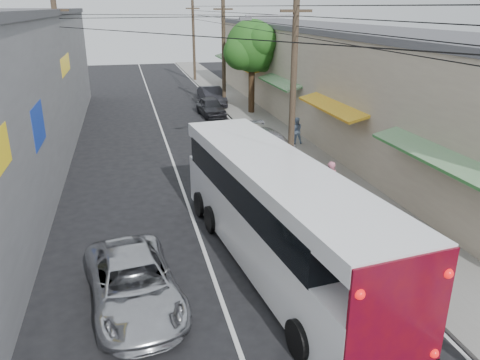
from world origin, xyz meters
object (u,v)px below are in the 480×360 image
at_px(parked_car_far, 212,96).
at_px(coach_bus, 274,212).
at_px(jeepney, 134,284).
at_px(pedestrian_far, 296,130).
at_px(parked_suv, 267,151).
at_px(pedestrian_near, 330,182).
at_px(parked_car_mid, 211,107).

bearing_deg(parked_car_far, coach_bus, -98.47).
distance_m(jeepney, pedestrian_far, 16.20).
bearing_deg(parked_suv, pedestrian_near, -84.45).
height_order(coach_bus, parked_suv, coach_bus).
bearing_deg(parked_car_mid, pedestrian_far, -73.83).
relative_size(jeepney, pedestrian_near, 2.79).
xyz_separation_m(parked_car_mid, pedestrian_near, (1.60, -16.97, 0.31)).
bearing_deg(coach_bus, parked_car_mid, 78.29).
relative_size(coach_bus, parked_car_far, 2.58).
height_order(parked_suv, pedestrian_far, parked_suv).
distance_m(parked_car_mid, parked_car_far, 3.66).
relative_size(coach_bus, parked_suv, 1.88).
bearing_deg(coach_bus, jeepney, -169.94).
bearing_deg(pedestrian_near, parked_suv, -76.04).
relative_size(parked_car_mid, parked_car_far, 0.86).
relative_size(parked_car_far, pedestrian_near, 2.63).
distance_m(parked_suv, parked_car_mid, 12.24).
xyz_separation_m(parked_car_far, pedestrian_far, (2.54, -12.27, 0.13)).
relative_size(jeepney, parked_suv, 0.77).
xyz_separation_m(parked_car_mid, parked_car_far, (0.72, 3.59, 0.08)).
xyz_separation_m(jeepney, parked_suv, (6.52, 9.71, 0.23)).
bearing_deg(pedestrian_near, pedestrian_far, -100.67).
height_order(parked_car_mid, pedestrian_far, pedestrian_far).
bearing_deg(coach_bus, pedestrian_near, 40.49).
distance_m(parked_car_far, pedestrian_near, 20.58).
relative_size(coach_bus, jeepney, 2.42).
bearing_deg(jeepney, coach_bus, 9.14).
distance_m(coach_bus, parked_suv, 8.81).
bearing_deg(pedestrian_near, jeepney, 33.69).
xyz_separation_m(parked_suv, parked_car_far, (0.24, 15.82, -0.15)).
distance_m(jeepney, pedestrian_near, 9.12).
bearing_deg(pedestrian_near, parked_car_mid, -83.94).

